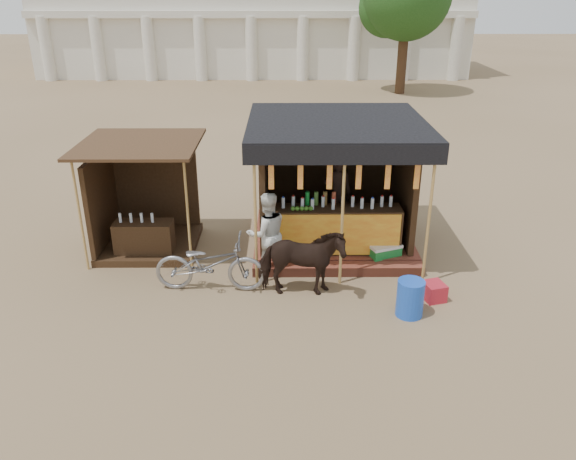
% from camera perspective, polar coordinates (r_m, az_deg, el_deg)
% --- Properties ---
extents(ground, '(120.00, 120.00, 0.00)m').
position_cam_1_polar(ground, '(9.58, 0.06, -9.93)').
color(ground, '#846B4C').
rests_on(ground, ground).
extents(main_stall, '(3.60, 3.61, 2.78)m').
position_cam_1_polar(main_stall, '(12.16, 4.70, 3.04)').
color(main_stall, brown).
rests_on(main_stall, ground).
extents(secondary_stall, '(2.40, 2.40, 2.38)m').
position_cam_1_polar(secondary_stall, '(12.46, -14.78, 1.95)').
color(secondary_stall, '#362213').
rests_on(secondary_stall, ground).
extents(cow, '(1.59, 0.74, 1.34)m').
position_cam_1_polar(cow, '(10.20, 1.32, -3.33)').
color(cow, black).
rests_on(cow, ground).
extents(motorbike, '(2.09, 0.81, 1.08)m').
position_cam_1_polar(motorbike, '(10.54, -7.94, -3.41)').
color(motorbike, gray).
rests_on(motorbike, ground).
extents(bystander, '(0.98, 0.87, 1.69)m').
position_cam_1_polar(bystander, '(10.93, -2.14, -0.38)').
color(bystander, silver).
rests_on(bystander, ground).
extents(blue_barrel, '(0.54, 0.54, 0.66)m').
position_cam_1_polar(blue_barrel, '(9.98, 12.30, -6.78)').
color(blue_barrel, blue).
rests_on(blue_barrel, ground).
extents(red_crate, '(0.45, 0.48, 0.33)m').
position_cam_1_polar(red_crate, '(10.63, 14.59, -6.05)').
color(red_crate, '#AD1C2A').
rests_on(red_crate, ground).
extents(cooler, '(0.76, 0.65, 0.46)m').
position_cam_1_polar(cooler, '(11.68, 9.66, -2.40)').
color(cooler, '#1B7D32').
rests_on(cooler, ground).
extents(background_building, '(26.00, 7.45, 8.18)m').
position_cam_1_polar(background_building, '(37.99, -3.51, 21.71)').
color(background_building, silver).
rests_on(background_building, ground).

